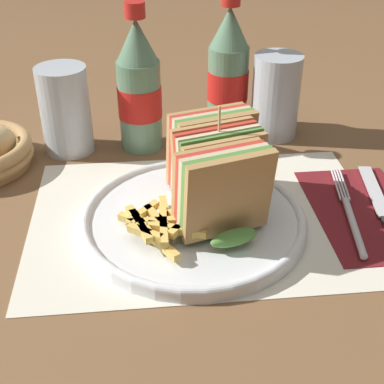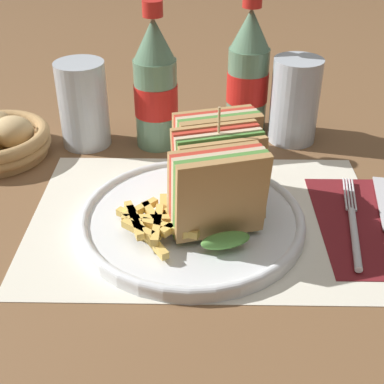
{
  "view_description": "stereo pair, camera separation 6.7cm",
  "coord_description": "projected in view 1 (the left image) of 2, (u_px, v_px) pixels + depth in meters",
  "views": [
    {
      "loc": [
        -0.03,
        -0.55,
        0.4
      ],
      "look_at": [
        0.02,
        0.02,
        0.04
      ],
      "focal_mm": 50.0,
      "sensor_mm": 36.0,
      "label": 1
    },
    {
      "loc": [
        0.03,
        -0.55,
        0.4
      ],
      "look_at": [
        0.02,
        0.02,
        0.04
      ],
      "focal_mm": 50.0,
      "sensor_mm": 36.0,
      "label": 2
    }
  ],
  "objects": [
    {
      "name": "coke_bottle_near",
      "position": [
        139.0,
        89.0,
        0.81
      ],
      "size": [
        0.07,
        0.07,
        0.23
      ],
      "color": "slate",
      "rests_on": "ground_plane"
    },
    {
      "name": "coke_bottle_far",
      "position": [
        228.0,
        73.0,
        0.87
      ],
      "size": [
        0.07,
        0.07,
        0.23
      ],
      "color": "slate",
      "rests_on": "ground_plane"
    },
    {
      "name": "napkin",
      "position": [
        364.0,
        211.0,
        0.7
      ],
      "size": [
        0.13,
        0.22,
        0.0
      ],
      "color": "maroon",
      "rests_on": "ground_plane"
    },
    {
      "name": "plate_main",
      "position": [
        194.0,
        220.0,
        0.67
      ],
      "size": [
        0.28,
        0.28,
        0.02
      ],
      "color": "white",
      "rests_on": "ground_plane"
    },
    {
      "name": "knife",
      "position": [
        382.0,
        209.0,
        0.7
      ],
      "size": [
        0.05,
        0.22,
        0.0
      ],
      "rotation": [
        0.0,
        0.0,
        -0.16
      ],
      "color": "black",
      "rests_on": "napkin"
    },
    {
      "name": "fries_pile",
      "position": [
        160.0,
        224.0,
        0.63
      ],
      "size": [
        0.1,
        0.12,
        0.02
      ],
      "color": "#E0B756",
      "rests_on": "plate_main"
    },
    {
      "name": "glass_far",
      "position": [
        66.0,
        116.0,
        0.82
      ],
      "size": [
        0.08,
        0.08,
        0.14
      ],
      "color": "silver",
      "rests_on": "ground_plane"
    },
    {
      "name": "ground_plane",
      "position": [
        174.0,
        227.0,
        0.68
      ],
      "size": [
        4.0,
        4.0,
        0.0
      ],
      "primitive_type": "plane",
      "color": "brown"
    },
    {
      "name": "glass_near",
      "position": [
        276.0,
        96.0,
        0.86
      ],
      "size": [
        0.08,
        0.08,
        0.14
      ],
      "color": "silver",
      "rests_on": "ground_plane"
    },
    {
      "name": "placemat",
      "position": [
        204.0,
        217.0,
        0.69
      ],
      "size": [
        0.45,
        0.31,
        0.0
      ],
      "color": "silver",
      "rests_on": "ground_plane"
    },
    {
      "name": "club_sandwich",
      "position": [
        217.0,
        171.0,
        0.65
      ],
      "size": [
        0.12,
        0.2,
        0.14
      ],
      "color": "tan",
      "rests_on": "plate_main"
    },
    {
      "name": "fork",
      "position": [
        351.0,
        217.0,
        0.68
      ],
      "size": [
        0.04,
        0.2,
        0.01
      ],
      "rotation": [
        0.0,
        0.0,
        -0.16
      ],
      "color": "silver",
      "rests_on": "napkin"
    }
  ]
}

